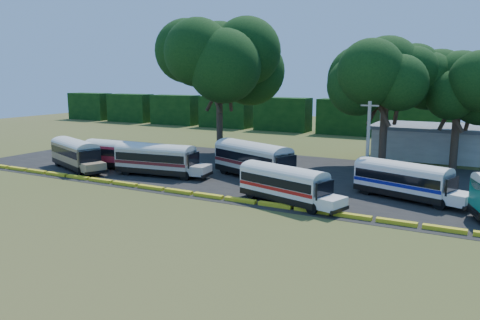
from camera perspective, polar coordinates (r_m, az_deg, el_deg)
The scene contains 15 objects.
ground at distance 38.83m, azimuth -6.54°, elevation -4.63°, with size 160.00×160.00×0.00m, color #3E531B.
asphalt_strip at distance 48.44m, azimuth 2.56°, elevation -1.57°, with size 64.00×24.00×0.02m, color black.
curb at distance 39.59m, azimuth -5.72°, elevation -4.10°, with size 53.70×0.45×0.30m.
terminal_building at distance 61.35m, azimuth 24.74°, elevation 1.91°, with size 19.00×9.00×4.00m.
treeline_backdrop at distance 81.92m, azimuth 12.99°, elevation 5.14°, with size 130.00×4.00×6.00m.
bus_beige at distance 52.95m, azimuth -19.40°, elevation 0.88°, with size 9.93×5.92×3.21m.
bus_red at distance 51.84m, azimuth -14.49°, elevation 0.85°, with size 9.41×2.74×3.06m.
bus_cream_west at distance 47.46m, azimuth -10.06°, elevation 0.27°, with size 10.07×3.64×3.24m.
bus_cream_east at distance 45.55m, azimuth 1.73°, elevation 0.23°, with size 10.98×6.58×3.55m.
bus_white_red at distance 36.82m, azimuth 5.52°, elevation -2.72°, with size 9.34×4.76×2.99m.
bus_white_blue at distance 40.13m, azimuth 19.40°, elevation -2.13°, with size 9.52×5.04×3.05m.
tree_west at distance 59.31m, azimuth -2.56°, elevation 12.32°, with size 12.03×12.03×16.53m.
tree_center at distance 52.63m, azimuth 17.45°, elevation 10.29°, with size 9.94×9.94×14.09m.
tree_east at distance 54.61m, azimuth 25.19°, elevation 8.54°, with size 8.90×8.90×12.54m.
utility_pole at distance 43.60m, azimuth 15.33°, elevation 2.01°, with size 1.60×0.30×7.69m.
Camera 1 is at (21.55, -30.74, 9.92)m, focal length 35.00 mm.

